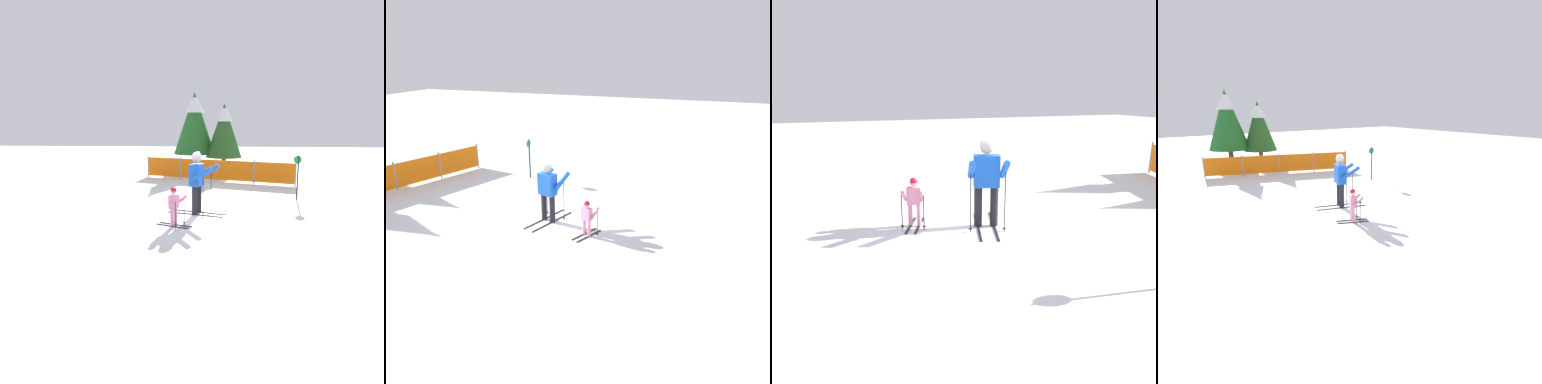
{
  "view_description": "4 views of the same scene",
  "coord_description": "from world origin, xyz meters",
  "views": [
    {
      "loc": [
        0.72,
        -10.98,
        2.67
      ],
      "look_at": [
        -0.05,
        -1.31,
        0.85
      ],
      "focal_mm": 35.0,
      "sensor_mm": 36.0,
      "label": 1
    },
    {
      "loc": [
        -9.15,
        -4.55,
        4.79
      ],
      "look_at": [
        0.05,
        -1.16,
        1.02
      ],
      "focal_mm": 35.0,
      "sensor_mm": 36.0,
      "label": 2
    },
    {
      "loc": [
        6.68,
        -3.19,
        2.68
      ],
      "look_at": [
        0.04,
        -0.74,
        0.78
      ],
      "focal_mm": 35.0,
      "sensor_mm": 36.0,
      "label": 3
    },
    {
      "loc": [
        -5.57,
        -8.37,
        3.36
      ],
      "look_at": [
        -0.36,
        -1.3,
        0.83
      ],
      "focal_mm": 28.0,
      "sensor_mm": 36.0,
      "label": 4
    }
  ],
  "objects": [
    {
      "name": "ground_plane",
      "position": [
        0.0,
        0.0,
        0.0
      ],
      "size": [
        60.0,
        60.0,
        0.0
      ],
      "primitive_type": "plane",
      "color": "white"
    },
    {
      "name": "skier_adult",
      "position": [
        0.03,
        -0.25,
        1.1
      ],
      "size": [
        1.76,
        0.99,
        1.83
      ],
      "rotation": [
        0.0,
        0.0,
        -0.32
      ],
      "color": "black",
      "rests_on": "ground_plane"
    },
    {
      "name": "skier_child",
      "position": [
        -0.49,
        -1.62,
        0.59
      ],
      "size": [
        0.97,
        0.62,
        1.02
      ],
      "rotation": [
        0.0,
        0.0,
        -0.42
      ],
      "color": "black",
      "rests_on": "ground_plane"
    },
    {
      "name": "safety_fence",
      "position": [
        0.46,
        5.94,
        0.53
      ],
      "size": [
        6.75,
        2.39,
        1.06
      ],
      "rotation": [
        0.0,
        0.0,
        -0.34
      ],
      "color": "gray",
      "rests_on": "ground_plane"
    },
    {
      "name": "trail_marker",
      "position": [
        3.34,
        2.06,
        0.96
      ],
      "size": [
        0.28,
        0.05,
        1.56
      ],
      "color": "black",
      "rests_on": "ground_plane"
    }
  ]
}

